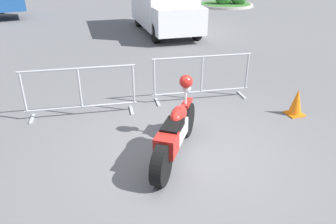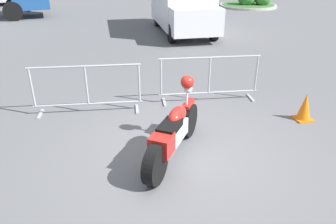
{
  "view_description": "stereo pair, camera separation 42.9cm",
  "coord_description": "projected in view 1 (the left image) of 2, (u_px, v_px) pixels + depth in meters",
  "views": [
    {
      "loc": [
        -1.77,
        -4.55,
        3.15
      ],
      "look_at": [
        -0.18,
        0.34,
        0.65
      ],
      "focal_mm": 35.0,
      "sensor_mm": 36.0,
      "label": 1
    },
    {
      "loc": [
        -1.36,
        -4.66,
        3.15
      ],
      "look_at": [
        -0.18,
        0.34,
        0.65
      ],
      "focal_mm": 35.0,
      "sensor_mm": 36.0,
      "label": 2
    }
  ],
  "objects": [
    {
      "name": "traffic_cone",
      "position": [
        296.0,
        102.0,
        6.96
      ],
      "size": [
        0.34,
        0.34,
        0.59
      ],
      "color": "orange",
      "rests_on": "ground"
    },
    {
      "name": "delivery_van",
      "position": [
        164.0,
        2.0,
        14.03
      ],
      "size": [
        2.14,
        5.06,
        2.31
      ],
      "rotation": [
        0.0,
        0.0,
        -1.6
      ],
      "color": "silver",
      "rests_on": "ground"
    },
    {
      "name": "ground_plane",
      "position": [
        183.0,
        152.0,
        5.76
      ],
      "size": [
        120.0,
        120.0,
        0.0
      ],
      "primitive_type": "plane",
      "color": "#5B5B5E"
    },
    {
      "name": "crowd_barrier_far",
      "position": [
        202.0,
        77.0,
        7.59
      ],
      "size": [
        2.32,
        0.68,
        1.07
      ],
      "rotation": [
        0.0,
        0.0,
        -0.11
      ],
      "color": "#9EA0A5",
      "rests_on": "ground"
    },
    {
      "name": "planter_island",
      "position": [
        228.0,
        0.0,
        21.41
      ],
      "size": [
        3.63,
        3.63,
        1.14
      ],
      "color": "#ADA89E",
      "rests_on": "ground"
    },
    {
      "name": "crowd_barrier_near",
      "position": [
        80.0,
        91.0,
        6.82
      ],
      "size": [
        2.32,
        0.68,
        1.07
      ],
      "rotation": [
        0.0,
        0.0,
        -0.11
      ],
      "color": "#9EA0A5",
      "rests_on": "ground"
    },
    {
      "name": "motorcycle",
      "position": [
        175.0,
        132.0,
        5.45
      ],
      "size": [
        1.39,
        1.9,
        1.24
      ],
      "rotation": [
        0.0,
        0.0,
        0.97
      ],
      "color": "black",
      "rests_on": "ground"
    }
  ]
}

